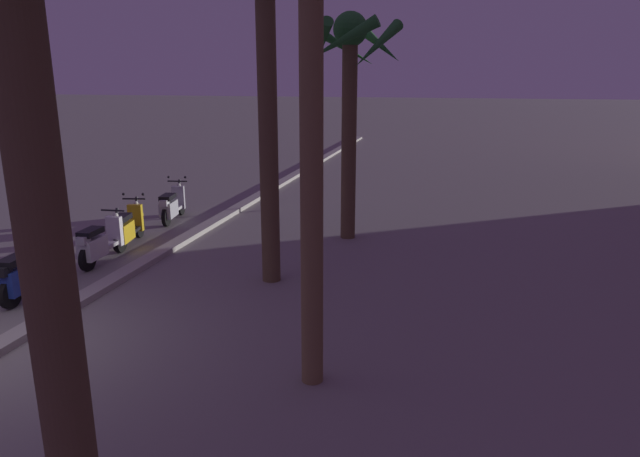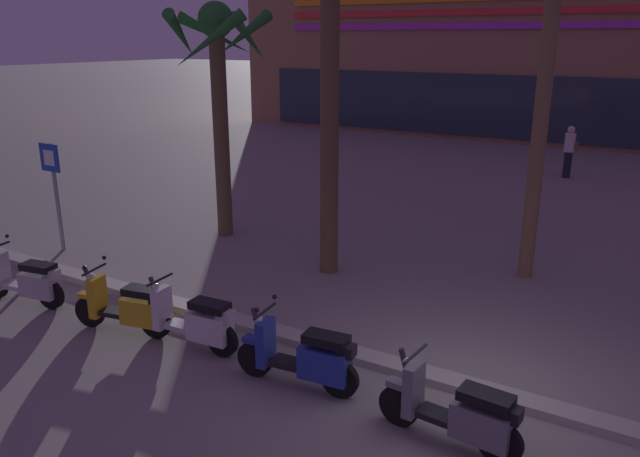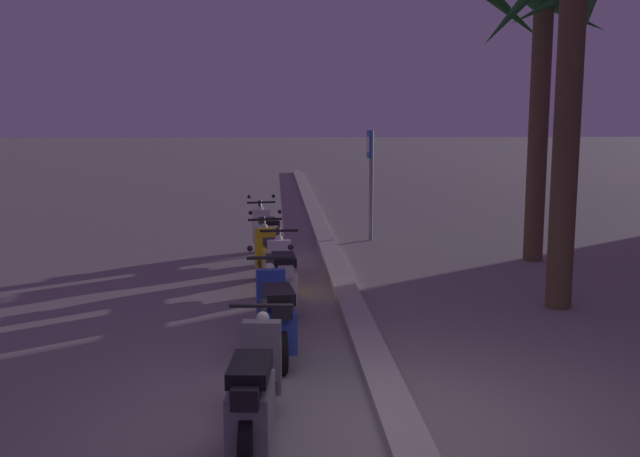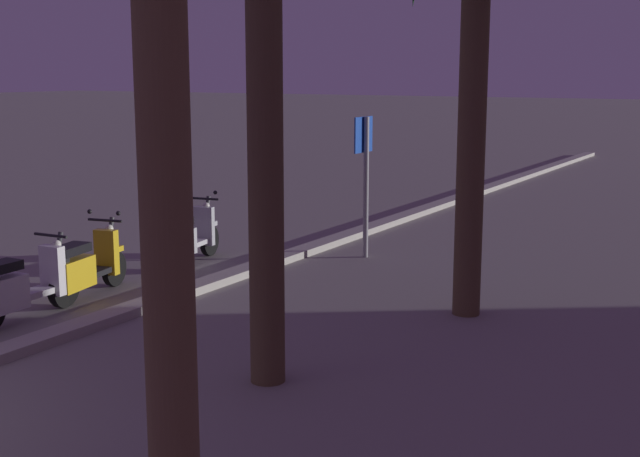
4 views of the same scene
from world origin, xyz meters
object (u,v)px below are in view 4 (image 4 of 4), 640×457
object	(u,v)px
scooter_white_tail_end	(17,288)
palm_tree_mid_walkway	(477,5)
scooter_yellow_far_back	(84,267)
crossing_sign	(365,170)
scooter_silver_gap_after_mid	(187,238)

from	to	relation	value
scooter_white_tail_end	palm_tree_mid_walkway	distance (m)	6.75
scooter_yellow_far_back	crossing_sign	bearing A→B (deg)	154.42
scooter_yellow_far_back	crossing_sign	distance (m)	5.01
scooter_white_tail_end	crossing_sign	bearing A→B (deg)	160.83
crossing_sign	palm_tree_mid_walkway	bearing A→B (deg)	49.03
scooter_yellow_far_back	palm_tree_mid_walkway	xyz separation A→B (m)	(-1.99, 4.91, 3.50)
scooter_silver_gap_after_mid	palm_tree_mid_walkway	xyz separation A→B (m)	(0.41, 5.04, 3.50)
scooter_silver_gap_after_mid	scooter_white_tail_end	world-z (taller)	scooter_silver_gap_after_mid
scooter_white_tail_end	crossing_sign	distance (m)	6.10
scooter_silver_gap_after_mid	crossing_sign	size ratio (longest dim) A/B	0.75
scooter_yellow_far_back	scooter_white_tail_end	size ratio (longest dim) A/B	0.96
scooter_yellow_far_back	scooter_white_tail_end	world-z (taller)	scooter_yellow_far_back
scooter_silver_gap_after_mid	scooter_yellow_far_back	bearing A→B (deg)	2.94
crossing_sign	palm_tree_mid_walkway	world-z (taller)	palm_tree_mid_walkway
crossing_sign	scooter_silver_gap_after_mid	bearing A→B (deg)	-47.89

